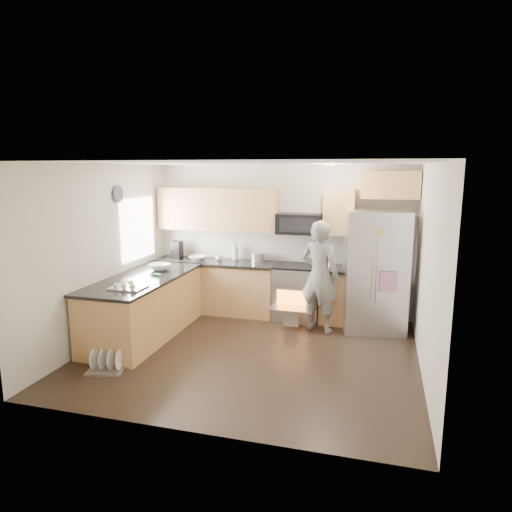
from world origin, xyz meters
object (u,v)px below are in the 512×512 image
(refrigerator, at_px, (375,271))
(person, at_px, (320,276))
(stove_range, at_px, (297,280))
(dish_rack, at_px, (107,365))

(refrigerator, bearing_deg, person, -173.20)
(stove_range, relative_size, dish_rack, 3.45)
(refrigerator, xyz_separation_m, person, (-0.83, -0.25, -0.07))
(stove_range, bearing_deg, refrigerator, -10.87)
(stove_range, height_order, person, stove_range)
(person, bearing_deg, dish_rack, 62.81)
(dish_rack, bearing_deg, person, 42.75)
(stove_range, xyz_separation_m, person, (0.44, -0.49, 0.20))
(stove_range, bearing_deg, person, -48.33)
(refrigerator, xyz_separation_m, dish_rack, (-3.21, -2.46, -0.88))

